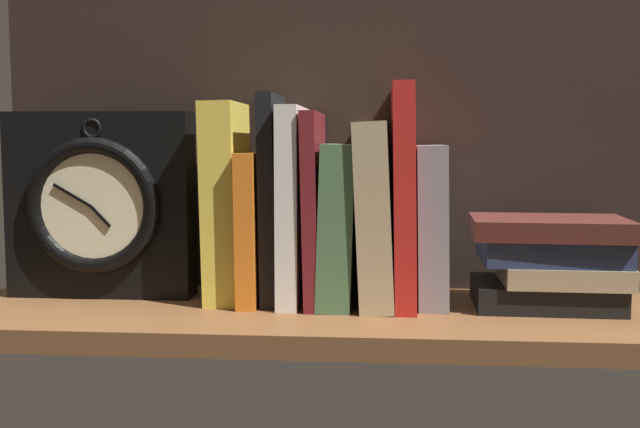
% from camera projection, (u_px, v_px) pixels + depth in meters
% --- Properties ---
extents(ground_plane, '(0.83, 0.27, 0.03)m').
position_uv_depth(ground_plane, '(312.00, 317.00, 0.88)').
color(ground_plane, brown).
extents(back_panel, '(0.83, 0.01, 0.38)m').
position_uv_depth(back_panel, '(321.00, 143.00, 0.99)').
color(back_panel, black).
rests_on(back_panel, ground_plane).
extents(book_yellow_seinlanguage, '(0.04, 0.12, 0.24)m').
position_uv_depth(book_yellow_seinlanguage, '(227.00, 202.00, 0.91)').
color(book_yellow_seinlanguage, gold).
rests_on(book_yellow_seinlanguage, ground_plane).
extents(book_orange_pandolfini, '(0.02, 0.15, 0.18)m').
position_uv_depth(book_orange_pandolfini, '(254.00, 226.00, 0.91)').
color(book_orange_pandolfini, orange).
rests_on(book_orange_pandolfini, ground_plane).
extents(book_black_skeptic, '(0.02, 0.12, 0.25)m').
position_uv_depth(book_black_skeptic, '(273.00, 198.00, 0.91)').
color(book_black_skeptic, black).
rests_on(book_black_skeptic, ground_plane).
extents(book_white_catcher, '(0.03, 0.15, 0.23)m').
position_uv_depth(book_white_catcher, '(293.00, 204.00, 0.91)').
color(book_white_catcher, silver).
rests_on(book_white_catcher, ground_plane).
extents(book_maroon_dawkins, '(0.02, 0.16, 0.23)m').
position_uv_depth(book_maroon_dawkins, '(313.00, 207.00, 0.91)').
color(book_maroon_dawkins, maroon).
rests_on(book_maroon_dawkins, ground_plane).
extents(book_green_romantic, '(0.04, 0.16, 0.19)m').
position_uv_depth(book_green_romantic, '(339.00, 223.00, 0.91)').
color(book_green_romantic, '#476B44').
rests_on(book_green_romantic, ground_plane).
extents(book_tan_shortstories, '(0.05, 0.17, 0.22)m').
position_uv_depth(book_tan_shortstories, '(374.00, 213.00, 0.90)').
color(book_tan_shortstories, tan).
rests_on(book_tan_shortstories, ground_plane).
extents(book_red_requiem, '(0.03, 0.17, 0.26)m').
position_uv_depth(book_red_requiem, '(403.00, 195.00, 0.90)').
color(book_red_requiem, red).
rests_on(book_red_requiem, ground_plane).
extents(book_gray_chess, '(0.04, 0.13, 0.19)m').
position_uv_depth(book_gray_chess, '(430.00, 224.00, 0.90)').
color(book_gray_chess, gray).
rests_on(book_gray_chess, ground_plane).
extents(framed_clock, '(0.23, 0.06, 0.23)m').
position_uv_depth(framed_clock, '(99.00, 205.00, 0.93)').
color(framed_clock, black).
rests_on(framed_clock, ground_plane).
extents(book_stack_side, '(0.18, 0.14, 0.10)m').
position_uv_depth(book_stack_side, '(551.00, 261.00, 0.87)').
color(book_stack_side, black).
rests_on(book_stack_side, ground_plane).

